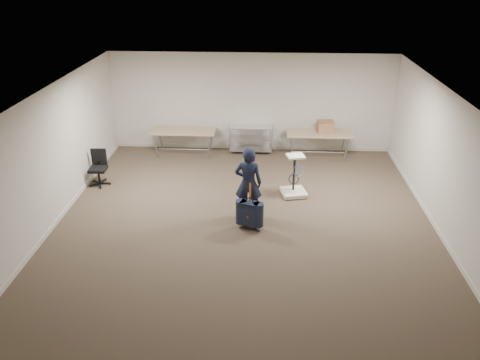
{
  "coord_description": "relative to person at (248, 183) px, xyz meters",
  "views": [
    {
      "loc": [
        0.37,
        -8.43,
        5.14
      ],
      "look_at": [
        -0.1,
        0.3,
        0.96
      ],
      "focal_mm": 35.0,
      "sensor_mm": 36.0,
      "label": 1
    }
  ],
  "objects": [
    {
      "name": "wire_shelf",
      "position": [
        -0.06,
        3.7,
        -0.36
      ],
      "size": [
        1.22,
        0.47,
        0.8
      ],
      "color": "silver",
      "rests_on": "ground"
    },
    {
      "name": "room_shell",
      "position": [
        -0.06,
        0.89,
        -0.75
      ],
      "size": [
        8.0,
        9.0,
        9.0
      ],
      "color": "beige",
      "rests_on": "ground"
    },
    {
      "name": "equipment_cart",
      "position": [
        1.05,
        1.06,
        -0.53
      ],
      "size": [
        0.67,
        0.67,
        1.02
      ],
      "color": "#BFB5A4",
      "rests_on": "ground"
    },
    {
      "name": "folding_table_right",
      "position": [
        1.84,
        3.45,
        -0.12
      ],
      "size": [
        1.8,
        0.75,
        0.73
      ],
      "color": "tan",
      "rests_on": "ground"
    },
    {
      "name": "cardboard_box",
      "position": [
        2.0,
        3.49,
        0.1
      ],
      "size": [
        0.47,
        0.37,
        0.33
      ],
      "primitive_type": "cube",
      "rotation": [
        0.0,
        0.0,
        0.11
      ],
      "color": "#976246",
      "rests_on": "folding_table_right"
    },
    {
      "name": "ground",
      "position": [
        -0.06,
        -0.5,
        -0.8
      ],
      "size": [
        9.0,
        9.0,
        0.0
      ],
      "primitive_type": "plane",
      "color": "#423628",
      "rests_on": "ground"
    },
    {
      "name": "folding_table_left",
      "position": [
        -1.96,
        3.45,
        -0.12
      ],
      "size": [
        1.8,
        0.75,
        0.73
      ],
      "color": "tan",
      "rests_on": "ground"
    },
    {
      "name": "person",
      "position": [
        0.0,
        0.0,
        0.0
      ],
      "size": [
        0.6,
        0.4,
        1.59
      ],
      "primitive_type": "imported",
      "rotation": [
        0.0,
        0.0,
        3.1
      ],
      "color": "black",
      "rests_on": "ground"
    },
    {
      "name": "office_chair",
      "position": [
        -3.76,
        1.4,
        -0.53
      ],
      "size": [
        0.53,
        0.53,
        0.88
      ],
      "color": "black",
      "rests_on": "ground"
    },
    {
      "name": "suitcase",
      "position": [
        0.05,
        -0.53,
        -0.44
      ],
      "size": [
        0.43,
        0.32,
        1.04
      ],
      "color": "#15202F",
      "rests_on": "ground"
    }
  ]
}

